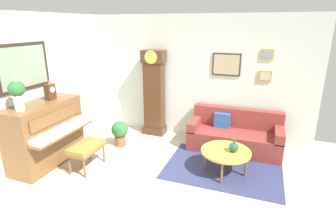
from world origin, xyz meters
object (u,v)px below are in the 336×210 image
at_px(piano_bench, 86,148).
at_px(potted_plant, 120,132).
at_px(grandfather_clock, 154,95).
at_px(coffee_table, 226,152).
at_px(green_jug, 234,147).
at_px(piano, 46,133).
at_px(mantel_clock, 50,91).
at_px(flower_vase, 17,92).
at_px(couch, 235,135).

height_order(piano_bench, potted_plant, potted_plant).
distance_m(grandfather_clock, coffee_table, 2.33).
bearing_deg(green_jug, piano, -167.07).
bearing_deg(coffee_table, piano, -166.50).
bearing_deg(green_jug, grandfather_clock, 148.51).
bearing_deg(grandfather_clock, green_jug, -31.49).
distance_m(green_jug, potted_plant, 2.51).
relative_size(coffee_table, mantel_clock, 2.32).
bearing_deg(coffee_table, piano_bench, -163.78).
bearing_deg(potted_plant, mantel_clock, -135.80).
xyz_separation_m(coffee_table, mantel_clock, (-3.26, -0.55, 0.97)).
bearing_deg(green_jug, potted_plant, 172.10).
bearing_deg(piano, potted_plant, 50.68).
bearing_deg(piano, coffee_table, 13.50).
xyz_separation_m(grandfather_clock, flower_vase, (-1.37, -2.48, 0.56)).
height_order(piano, flower_vase, flower_vase).
distance_m(mantel_clock, flower_vase, 0.71).
xyz_separation_m(couch, flower_vase, (-3.30, -2.30, 1.21)).
relative_size(piano, flower_vase, 2.48).
height_order(couch, potted_plant, couch).
xyz_separation_m(piano_bench, potted_plant, (0.09, 1.05, -0.08)).
distance_m(coffee_table, potted_plant, 2.37).
height_order(couch, mantel_clock, mantel_clock).
distance_m(flower_vase, potted_plant, 2.19).
height_order(coffee_table, mantel_clock, mantel_clock).
distance_m(piano, piano_bench, 0.86).
xyz_separation_m(piano_bench, grandfather_clock, (0.54, 1.94, 0.56)).
relative_size(grandfather_clock, green_jug, 8.46).
xyz_separation_m(couch, potted_plant, (-2.38, -0.71, 0.01)).
bearing_deg(green_jug, mantel_clock, -170.81).
relative_size(mantel_clock, green_jug, 1.58).
bearing_deg(flower_vase, coffee_table, 20.92).
distance_m(piano, green_jug, 3.48).
xyz_separation_m(piano, flower_vase, (0.00, -0.46, 0.91)).
xyz_separation_m(grandfather_clock, green_jug, (2.03, -1.24, -0.43)).
distance_m(grandfather_clock, flower_vase, 2.89).
relative_size(coffee_table, potted_plant, 1.57).
xyz_separation_m(coffee_table, green_jug, (0.13, -0.00, 0.12)).
bearing_deg(couch, flower_vase, -145.18).
xyz_separation_m(piano, green_jug, (3.39, 0.78, -0.08)).
distance_m(piano_bench, couch, 3.04).
bearing_deg(couch, coffee_table, -92.25).
height_order(grandfather_clock, couch, grandfather_clock).
bearing_deg(flower_vase, piano, 90.22).
xyz_separation_m(piano_bench, coffee_table, (2.43, 0.71, 0.01)).
distance_m(couch, mantel_clock, 3.82).
bearing_deg(flower_vase, potted_plant, 59.94).
distance_m(couch, flower_vase, 4.20).
bearing_deg(piano_bench, green_jug, 15.34).
xyz_separation_m(piano, piano_bench, (0.83, 0.08, -0.20)).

